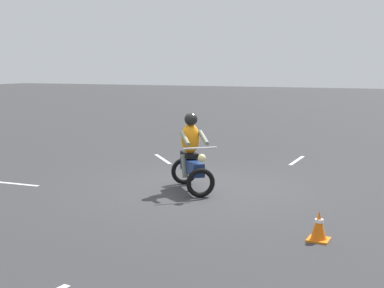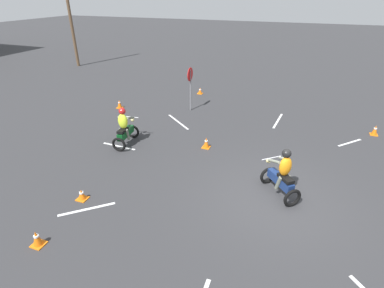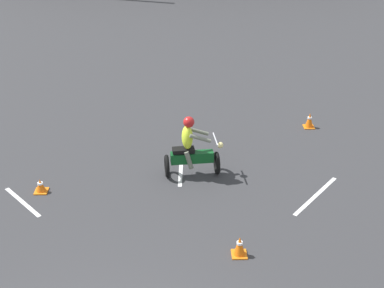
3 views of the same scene
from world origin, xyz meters
TOP-DOWN VIEW (x-y plane):
  - ground_plane at (0.00, 0.00)m, footprint 120.00×120.00m
  - motorcycle_rider_foreground at (0.28, -0.11)m, footprint 1.45×1.37m
  - traffic_cone_far_center at (2.49, 3.07)m, footprint 0.32×0.32m
  - lane_stripe_w at (-4.32, 0.99)m, footprint 1.58×0.13m
  - lane_stripe_sw at (-2.90, -2.55)m, footprint 1.30×1.20m
  - lane_stripe_s at (1.45, -4.30)m, footprint 0.23×1.92m

SIDE VIEW (x-z plane):
  - ground_plane at x=0.00m, z-range 0.00..0.00m
  - lane_stripe_w at x=-4.32m, z-range 0.00..0.01m
  - lane_stripe_sw at x=-2.90m, z-range 0.00..0.01m
  - lane_stripe_s at x=1.45m, z-range 0.00..0.01m
  - traffic_cone_far_center at x=2.49m, z-range -0.01..0.45m
  - motorcycle_rider_foreground at x=0.28m, z-range -0.10..1.56m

